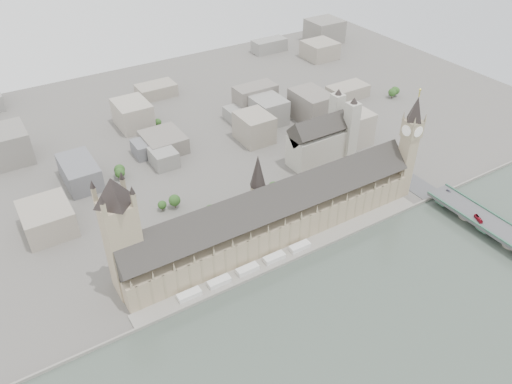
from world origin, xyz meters
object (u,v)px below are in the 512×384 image
palace_of_westminster (272,215)px  victoria_tower (121,231)px  westminster_bridge (503,236)px  red_bus_north (478,219)px  westminster_abbey (322,139)px  elizabeth_tower (410,140)px  car_approach (449,191)px

palace_of_westminster → victoria_tower: bearing=177.0°
victoria_tower → westminster_bridge: size_ratio=0.31×
red_bus_north → westminster_abbey: bearing=128.7°
elizabeth_tower → westminster_bridge: elizabeth_tower is taller
palace_of_westminster → westminster_bridge: size_ratio=0.82×
palace_of_westminster → westminster_abbey: westminster_abbey is taller
westminster_bridge → red_bus_north: size_ratio=30.47×
red_bus_north → car_approach: red_bus_north is taller
red_bus_north → car_approach: 44.04m
palace_of_westminster → car_approach: palace_of_westminster is taller
westminster_abbey → palace_of_westminster: bearing=-145.8°
palace_of_westminster → westminster_abbey: 134.09m
palace_of_westminster → victoria_tower: 126.41m
red_bus_north → westminster_bridge: bearing=-50.5°
palace_of_westminster → car_approach: bearing=-14.4°
victoria_tower → red_bus_north: size_ratio=9.37×
car_approach → westminster_bridge: bearing=-100.2°
palace_of_westminster → westminster_abbey: bearing=34.2°
elizabeth_tower → victoria_tower: (-260.00, 18.00, -2.88)m
elizabeth_tower → victoria_tower: size_ratio=1.07×
westminster_abbey → car_approach: 131.92m
westminster_bridge → westminster_abbey: (-51.08, 182.50, 19.96)m
westminster_bridge → red_bus_north: 23.75m
westminster_bridge → car_approach: (5.64, 64.24, 5.78)m
red_bus_north → palace_of_westminster: bearing=174.5°
red_bus_north → victoria_tower: bearing=-175.1°
elizabeth_tower → red_bus_north: 88.75m
westminster_abbey → red_bus_north: 167.24m
car_approach → palace_of_westminster: bearing=160.4°
victoria_tower → westminster_abbey: (232.92, 69.00, -30.12)m
elizabeth_tower → palace_of_westminster: bearing=175.2°
palace_of_westminster → westminster_abbey: (110.92, 75.30, 2.38)m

